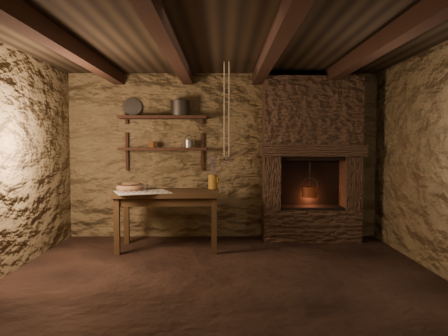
{
  "coord_description": "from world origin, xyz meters",
  "views": [
    {
      "loc": [
        0.01,
        -4.41,
        1.35
      ],
      "look_at": [
        0.02,
        0.9,
        1.07
      ],
      "focal_mm": 35.0,
      "sensor_mm": 36.0,
      "label": 1
    }
  ],
  "objects_px": {
    "iron_stockpot": "(180,109)",
    "red_pot": "(310,191)",
    "work_table": "(168,217)",
    "wooden_bowl": "(130,187)",
    "stoneware_jug": "(213,175)"
  },
  "relations": [
    {
      "from": "iron_stockpot",
      "to": "red_pot",
      "type": "relative_size",
      "value": 0.49
    },
    {
      "from": "work_table",
      "to": "wooden_bowl",
      "type": "relative_size",
      "value": 3.7
    },
    {
      "from": "iron_stockpot",
      "to": "red_pot",
      "type": "xyz_separation_m",
      "value": [
        1.84,
        -0.12,
        -1.16
      ]
    },
    {
      "from": "work_table",
      "to": "stoneware_jug",
      "type": "xyz_separation_m",
      "value": [
        0.58,
        0.26,
        0.54
      ]
    },
    {
      "from": "iron_stockpot",
      "to": "red_pot",
      "type": "distance_m",
      "value": 2.18
    },
    {
      "from": "work_table",
      "to": "wooden_bowl",
      "type": "height_order",
      "value": "wooden_bowl"
    },
    {
      "from": "wooden_bowl",
      "to": "red_pot",
      "type": "relative_size",
      "value": 0.68
    },
    {
      "from": "red_pot",
      "to": "work_table",
      "type": "bearing_deg",
      "value": -166.26
    },
    {
      "from": "work_table",
      "to": "stoneware_jug",
      "type": "bearing_deg",
      "value": 22.04
    },
    {
      "from": "work_table",
      "to": "iron_stockpot",
      "type": "xyz_separation_m",
      "value": [
        0.1,
        0.6,
        1.46
      ]
    },
    {
      "from": "stoneware_jug",
      "to": "red_pot",
      "type": "bearing_deg",
      "value": -4.09
    },
    {
      "from": "red_pot",
      "to": "iron_stockpot",
      "type": "bearing_deg",
      "value": 176.27
    },
    {
      "from": "stoneware_jug",
      "to": "wooden_bowl",
      "type": "bearing_deg",
      "value": 179.61
    },
    {
      "from": "wooden_bowl",
      "to": "red_pot",
      "type": "distance_m",
      "value": 2.48
    },
    {
      "from": "stoneware_jug",
      "to": "iron_stockpot",
      "type": "xyz_separation_m",
      "value": [
        -0.48,
        0.34,
        0.92
      ]
    }
  ]
}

